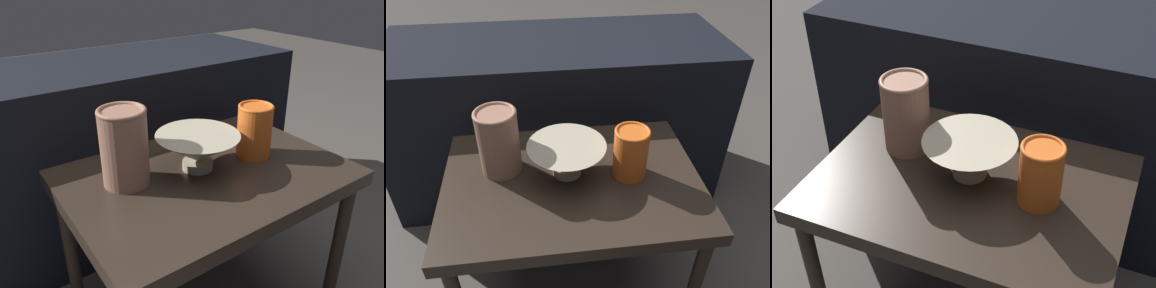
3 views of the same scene
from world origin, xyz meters
The scene contains 6 objects.
ground_plane centered at (0.00, 0.00, 0.00)m, with size 8.00×8.00×0.00m, color #4C4742.
table centered at (0.00, 0.00, 0.41)m, with size 0.70×0.49×0.46m.
couch_backdrop centered at (0.00, 0.56, 0.32)m, with size 1.29×0.50×0.64m.
bowl centered at (-0.01, 0.02, 0.52)m, with size 0.21×0.21×0.09m.
vase_textured_left centered at (-0.19, 0.07, 0.56)m, with size 0.11×0.11×0.19m.
vase_colorful_right centered at (0.16, 0.00, 0.54)m, with size 0.09×0.09×0.14m.
Camera 2 is at (-0.08, -0.77, 1.15)m, focal length 35.00 mm.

